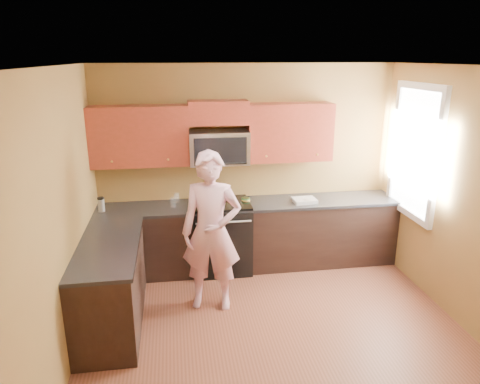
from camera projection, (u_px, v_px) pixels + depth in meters
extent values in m
plane|color=brown|center=(279.00, 340.00, 4.47)|extent=(4.00, 4.00, 0.00)
plane|color=white|center=(287.00, 66.00, 3.66)|extent=(4.00, 4.00, 0.00)
plane|color=brown|center=(247.00, 166.00, 5.95)|extent=(4.00, 0.00, 4.00)
plane|color=brown|center=(380.00, 356.00, 2.18)|extent=(4.00, 0.00, 4.00)
plane|color=brown|center=(58.00, 229.00, 3.78)|extent=(0.00, 4.00, 4.00)
plane|color=brown|center=(477.00, 206.00, 4.36)|extent=(0.00, 4.00, 4.00)
cube|color=black|center=(250.00, 236.00, 5.94)|extent=(4.00, 0.60, 0.88)
cube|color=black|center=(111.00, 286.00, 4.66)|extent=(0.60, 1.60, 0.88)
cube|color=black|center=(250.00, 204.00, 5.80)|extent=(4.00, 0.62, 0.04)
cube|color=black|center=(108.00, 246.00, 4.52)|extent=(0.62, 1.60, 0.04)
cube|color=maroon|center=(218.00, 112.00, 5.52)|extent=(0.76, 0.33, 0.30)
imported|color=pink|center=(211.00, 232.00, 4.84)|extent=(0.75, 0.57, 1.83)
cube|color=#B27F47|center=(297.00, 201.00, 5.85)|extent=(0.14, 0.14, 0.01)
ellipsoid|color=silver|center=(236.00, 205.00, 5.61)|extent=(0.12, 0.13, 0.06)
ellipsoid|color=silver|center=(307.00, 201.00, 5.76)|extent=(0.12, 0.13, 0.07)
cube|color=white|center=(304.00, 200.00, 5.80)|extent=(0.31, 0.25, 0.05)
cylinder|color=silver|center=(173.00, 202.00, 5.62)|extent=(0.09, 0.09, 0.12)
cylinder|color=silver|center=(177.00, 198.00, 5.80)|extent=(0.09, 0.09, 0.12)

